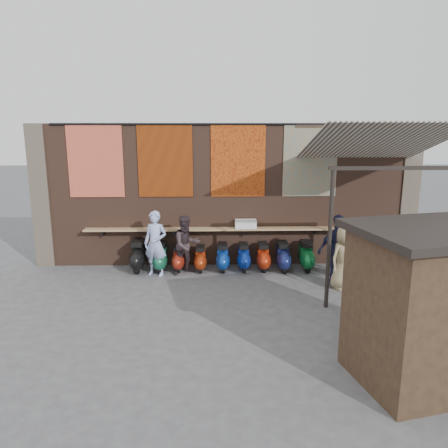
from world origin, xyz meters
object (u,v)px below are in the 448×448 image
Objects in this scene: shopper_tan at (344,258)px; scooter_stool_7 at (283,257)px; scooter_stool_0 at (138,256)px; scooter_stool_5 at (244,257)px; market_stall at (432,309)px; scooter_stool_6 at (263,257)px; shopper_grey at (381,256)px; scooter_stool_2 at (178,258)px; diner_left at (156,243)px; shopper_navy at (338,250)px; scooter_stool_1 at (161,257)px; scooter_stool_4 at (223,257)px; shelf_box at (246,224)px; scooter_stool_3 at (201,259)px; scooter_stool_8 at (306,256)px; diner_right at (187,245)px.

scooter_stool_7 is at bearing 104.16° from shopper_tan.
scooter_stool_0 is 4.00m from scooter_stool_7.
market_stall is at bearing -65.21° from scooter_stool_5.
scooter_stool_6 is 0.33× the size of market_stall.
scooter_stool_7 is 2.66m from shopper_grey.
scooter_stool_2 is 0.87m from diner_left.
shopper_navy is 0.76× the size of market_stall.
scooter_stool_1 is 0.99× the size of scooter_stool_7.
scooter_stool_7 is at bearing -1.31° from scooter_stool_4.
shelf_box is 3.11m from scooter_stool_0.
scooter_stool_7 reaches higher than scooter_stool_1.
scooter_stool_1 is 2.84m from scooter_stool_6.
shopper_grey reaches higher than scooter_stool_5.
scooter_stool_7 is at bearing -0.96° from scooter_stool_3.
scooter_stool_7 reaches higher than scooter_stool_3.
shopper_tan is at bearing 6.28° from diner_left.
scooter_stool_6 is 0.94× the size of scooter_stool_8.
shopper_tan is 0.67× the size of market_stall.
shopper_tan is (4.64, -1.51, 0.40)m from scooter_stool_1.
diner_right is (-2.11, -0.25, 0.43)m from scooter_stool_6.
scooter_stool_3 is 0.86× the size of scooter_stool_7.
shopper_tan is (0.07, -0.28, -0.12)m from shopper_navy.
shopper_grey is at bearing -18.95° from scooter_stool_3.
scooter_stool_2 is 0.46× the size of shopper_tan.
scooter_stool_5 is 2.46m from diner_left.
shopper_grey reaches higher than diner_right.
scooter_stool_7 is at bearing -176.99° from scooter_stool_8.
shelf_box reaches higher than scooter_stool_2.
shopper_navy is (2.86, -1.20, 0.53)m from scooter_stool_4.
scooter_stool_0 is at bearing 137.07° from shopper_tan.
scooter_stool_6 is at bearing -0.84° from scooter_stool_2.
scooter_stool_8 is 1.64m from shopper_tan.
market_stall is at bearing -26.24° from diner_left.
market_stall is (3.72, -5.42, 0.85)m from scooter_stool_3.
diner_left is at bearing 139.60° from shopper_tan.
scooter_stool_7 is 0.46× the size of shopper_navy.
scooter_stool_8 is at bearing -0.08° from scooter_stool_3.
scooter_stool_8 is (0.65, 0.03, 0.00)m from scooter_stool_7.
scooter_stool_0 is 1.14× the size of scooter_stool_6.
scooter_stool_1 is 0.89m from diner_right.
shopper_tan reaches higher than scooter_stool_7.
diner_right reaches higher than scooter_stool_3.
scooter_stool_5 is at bearing -104.64° from shelf_box.
scooter_stool_3 is 0.45× the size of shopper_tan.
scooter_stool_4 reaches higher than scooter_stool_2.
scooter_stool_0 is 2.92m from scooter_stool_5.
diner_left reaches higher than shelf_box.
market_stall is at bearing -66.83° from shelf_box.
shelf_box reaches higher than scooter_stool_7.
shelf_box is at bearing 34.71° from diner_left.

